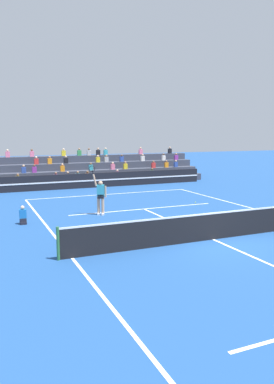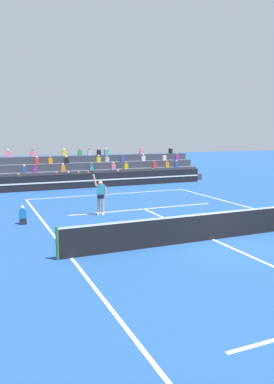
{
  "view_description": "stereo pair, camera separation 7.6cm",
  "coord_description": "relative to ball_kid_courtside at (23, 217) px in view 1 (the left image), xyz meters",
  "views": [
    {
      "loc": [
        -8.23,
        -11.6,
        4.02
      ],
      "look_at": [
        -0.77,
        5.57,
        1.1
      ],
      "focal_mm": 35.0,
      "sensor_mm": 36.0,
      "label": 1
    },
    {
      "loc": [
        -8.16,
        -11.63,
        4.02
      ],
      "look_at": [
        -0.77,
        5.57,
        1.1
      ],
      "focal_mm": 35.0,
      "sensor_mm": 36.0,
      "label": 2
    }
  ],
  "objects": [
    {
      "name": "ground_plane",
      "position": [
        6.4,
        -5.49,
        -0.33
      ],
      "size": [
        120.0,
        120.0,
        0.0
      ],
      "primitive_type": "plane",
      "color": "navy"
    },
    {
      "name": "bleacher_stand",
      "position": [
        6.4,
        13.1,
        0.51
      ],
      "size": [
        20.03,
        3.8,
        2.83
      ],
      "color": "#383D4C",
      "rests_on": "ground"
    },
    {
      "name": "ball_kid_courtside",
      "position": [
        0.0,
        0.0,
        0.0
      ],
      "size": [
        0.3,
        0.36,
        0.84
      ],
      "color": "black",
      "rests_on": "ground"
    },
    {
      "name": "tennis_net",
      "position": [
        6.4,
        -5.49,
        0.21
      ],
      "size": [
        12.0,
        0.1,
        1.1
      ],
      "color": "#2D6B38",
      "rests_on": "ground"
    },
    {
      "name": "court_lines",
      "position": [
        6.4,
        -5.49,
        -0.33
      ],
      "size": [
        11.1,
        23.9,
        0.01
      ],
      "color": "white",
      "rests_on": "ground"
    },
    {
      "name": "tennis_ball",
      "position": [
        9.93,
        1.38,
        -0.3
      ],
      "size": [
        0.07,
        0.07,
        0.07
      ],
      "primitive_type": "sphere",
      "color": "#C6DB33",
      "rests_on": "ground"
    },
    {
      "name": "tennis_player",
      "position": [
        3.8,
        0.48,
        0.66
      ],
      "size": [
        0.82,
        0.48,
        2.5
      ],
      "color": "tan",
      "rests_on": "ground"
    },
    {
      "name": "sponsor_banner_wall",
      "position": [
        6.4,
        9.93,
        0.22
      ],
      "size": [
        18.0,
        0.26,
        1.1
      ],
      "color": "black",
      "rests_on": "ground"
    }
  ]
}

